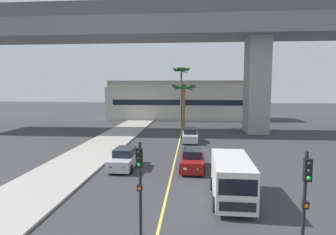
{
  "coord_description": "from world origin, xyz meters",
  "views": [
    {
      "loc": [
        1.45,
        -3.11,
        6.33
      ],
      "look_at": [
        0.0,
        14.0,
        4.47
      ],
      "focal_mm": 30.75,
      "sensor_mm": 36.0,
      "label": 1
    }
  ],
  "objects_px": {
    "car_queue_second": "(192,160)",
    "traffic_light_right_far_corner": "(305,195)",
    "palm_tree_near_median": "(181,78)",
    "delivery_van": "(232,178)",
    "traffic_light_median_near": "(140,180)",
    "car_queue_front": "(190,136)",
    "palm_tree_mid_median": "(184,94)",
    "car_queue_third": "(124,159)"
  },
  "relations": [
    {
      "from": "delivery_van",
      "to": "traffic_light_right_far_corner",
      "type": "distance_m",
      "value": 6.46
    },
    {
      "from": "palm_tree_near_median",
      "to": "car_queue_second",
      "type": "bearing_deg",
      "value": -85.56
    },
    {
      "from": "car_queue_second",
      "to": "traffic_light_median_near",
      "type": "height_order",
      "value": "traffic_light_median_near"
    },
    {
      "from": "car_queue_front",
      "to": "car_queue_second",
      "type": "xyz_separation_m",
      "value": [
        0.28,
        -10.99,
        0.0
      ]
    },
    {
      "from": "delivery_van",
      "to": "traffic_light_right_far_corner",
      "type": "bearing_deg",
      "value": -75.44
    },
    {
      "from": "delivery_van",
      "to": "traffic_light_median_near",
      "type": "height_order",
      "value": "traffic_light_median_near"
    },
    {
      "from": "car_queue_front",
      "to": "traffic_light_median_near",
      "type": "distance_m",
      "value": 21.98
    },
    {
      "from": "delivery_van",
      "to": "palm_tree_near_median",
      "type": "xyz_separation_m",
      "value": [
        -3.94,
        28.78,
        6.32
      ]
    },
    {
      "from": "car_queue_third",
      "to": "delivery_van",
      "type": "xyz_separation_m",
      "value": [
        7.45,
        -5.81,
        0.57
      ]
    },
    {
      "from": "traffic_light_right_far_corner",
      "to": "palm_tree_near_median",
      "type": "distance_m",
      "value": 35.66
    },
    {
      "from": "delivery_van",
      "to": "traffic_light_right_far_corner",
      "type": "xyz_separation_m",
      "value": [
        1.59,
        -6.1,
        1.43
      ]
    },
    {
      "from": "car_queue_second",
      "to": "palm_tree_mid_median",
      "type": "relative_size",
      "value": 0.62
    },
    {
      "from": "car_queue_second",
      "to": "traffic_light_right_far_corner",
      "type": "height_order",
      "value": "traffic_light_right_far_corner"
    },
    {
      "from": "car_queue_front",
      "to": "car_queue_second",
      "type": "distance_m",
      "value": 11.0
    },
    {
      "from": "traffic_light_median_near",
      "to": "traffic_light_right_far_corner",
      "type": "distance_m",
      "value": 5.92
    },
    {
      "from": "car_queue_second",
      "to": "traffic_light_right_far_corner",
      "type": "bearing_deg",
      "value": -72.61
    },
    {
      "from": "traffic_light_right_far_corner",
      "to": "palm_tree_near_median",
      "type": "bearing_deg",
      "value": 99.0
    },
    {
      "from": "delivery_van",
      "to": "palm_tree_mid_median",
      "type": "bearing_deg",
      "value": 98.21
    },
    {
      "from": "traffic_light_median_near",
      "to": "traffic_light_right_far_corner",
      "type": "height_order",
      "value": "same"
    },
    {
      "from": "delivery_van",
      "to": "traffic_light_median_near",
      "type": "relative_size",
      "value": 1.26
    },
    {
      "from": "car_queue_second",
      "to": "traffic_light_median_near",
      "type": "relative_size",
      "value": 0.98
    },
    {
      "from": "car_queue_front",
      "to": "traffic_light_right_far_corner",
      "type": "relative_size",
      "value": 0.99
    },
    {
      "from": "traffic_light_right_far_corner",
      "to": "palm_tree_near_median",
      "type": "relative_size",
      "value": 0.45
    },
    {
      "from": "car_queue_third",
      "to": "palm_tree_mid_median",
      "type": "xyz_separation_m",
      "value": [
        4.04,
        17.82,
        4.6
      ]
    },
    {
      "from": "traffic_light_median_near",
      "to": "palm_tree_near_median",
      "type": "height_order",
      "value": "palm_tree_near_median"
    },
    {
      "from": "car_queue_second",
      "to": "palm_tree_mid_median",
      "type": "distance_m",
      "value": 18.39
    },
    {
      "from": "delivery_van",
      "to": "traffic_light_median_near",
      "type": "distance_m",
      "value": 6.66
    },
    {
      "from": "car_queue_second",
      "to": "traffic_light_median_near",
      "type": "xyz_separation_m",
      "value": [
        -2.06,
        -10.82,
        1.99
      ]
    },
    {
      "from": "car_queue_front",
      "to": "car_queue_third",
      "type": "height_order",
      "value": "same"
    },
    {
      "from": "car_queue_second",
      "to": "delivery_van",
      "type": "bearing_deg",
      "value": -69.76
    },
    {
      "from": "car_queue_second",
      "to": "traffic_light_right_far_corner",
      "type": "xyz_separation_m",
      "value": [
        3.75,
        -11.97,
        1.99
      ]
    },
    {
      "from": "car_queue_second",
      "to": "palm_tree_mid_median",
      "type": "height_order",
      "value": "palm_tree_mid_median"
    },
    {
      "from": "car_queue_front",
      "to": "car_queue_second",
      "type": "bearing_deg",
      "value": -88.54
    },
    {
      "from": "car_queue_front",
      "to": "delivery_van",
      "type": "relative_size",
      "value": 0.78
    },
    {
      "from": "car_queue_front",
      "to": "palm_tree_mid_median",
      "type": "height_order",
      "value": "palm_tree_mid_median"
    },
    {
      "from": "car_queue_front",
      "to": "delivery_van",
      "type": "bearing_deg",
      "value": -81.75
    },
    {
      "from": "car_queue_second",
      "to": "car_queue_third",
      "type": "relative_size",
      "value": 1.0
    },
    {
      "from": "car_queue_third",
      "to": "delivery_van",
      "type": "height_order",
      "value": "delivery_van"
    },
    {
      "from": "palm_tree_near_median",
      "to": "delivery_van",
      "type": "bearing_deg",
      "value": -82.2
    },
    {
      "from": "car_queue_second",
      "to": "palm_tree_near_median",
      "type": "bearing_deg",
      "value": 94.44
    },
    {
      "from": "delivery_van",
      "to": "palm_tree_mid_median",
      "type": "xyz_separation_m",
      "value": [
        -3.41,
        23.63,
        4.04
      ]
    },
    {
      "from": "traffic_light_median_near",
      "to": "palm_tree_mid_median",
      "type": "xyz_separation_m",
      "value": [
        0.81,
        28.58,
        2.61
      ]
    }
  ]
}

